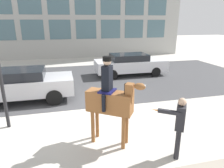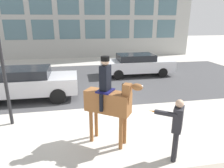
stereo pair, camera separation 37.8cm
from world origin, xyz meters
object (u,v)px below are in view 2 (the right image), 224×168
object	(u,v)px
mounted_horse_lead	(109,100)
pedestrian_bystander	(177,126)
street_car_near_lane	(27,83)
street_car_far_lane	(137,64)

from	to	relation	value
mounted_horse_lead	pedestrian_bystander	bearing A→B (deg)	-0.45
mounted_horse_lead	pedestrian_bystander	distance (m)	1.91
street_car_near_lane	street_car_far_lane	bearing A→B (deg)	28.05
pedestrian_bystander	street_car_far_lane	xyz separation A→B (m)	(1.56, 8.50, -0.24)
mounted_horse_lead	street_car_near_lane	distance (m)	5.19
mounted_horse_lead	street_car_far_lane	world-z (taller)	mounted_horse_lead
mounted_horse_lead	pedestrian_bystander	world-z (taller)	mounted_horse_lead
mounted_horse_lead	street_car_far_lane	bearing A→B (deg)	101.64
mounted_horse_lead	street_car_far_lane	xyz separation A→B (m)	(3.11, 7.43, -0.62)
street_car_near_lane	mounted_horse_lead	bearing A→B (deg)	-52.78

